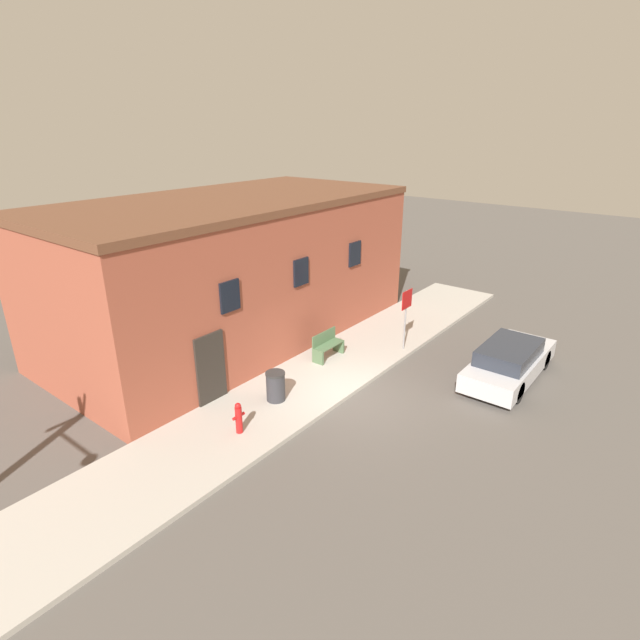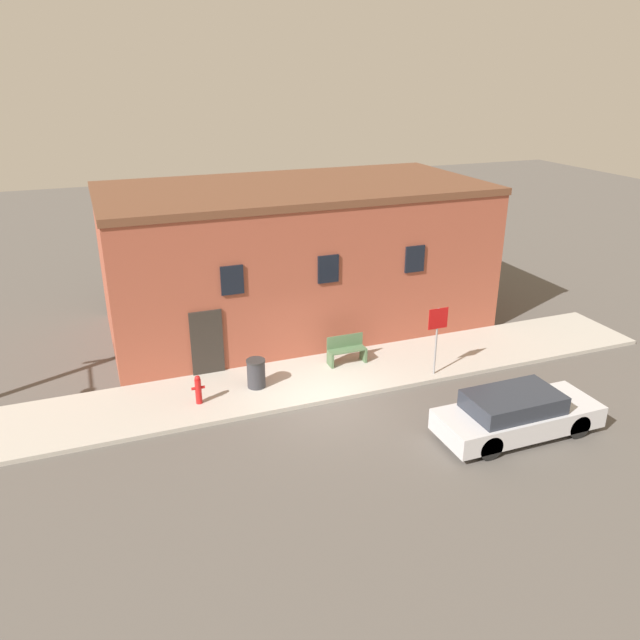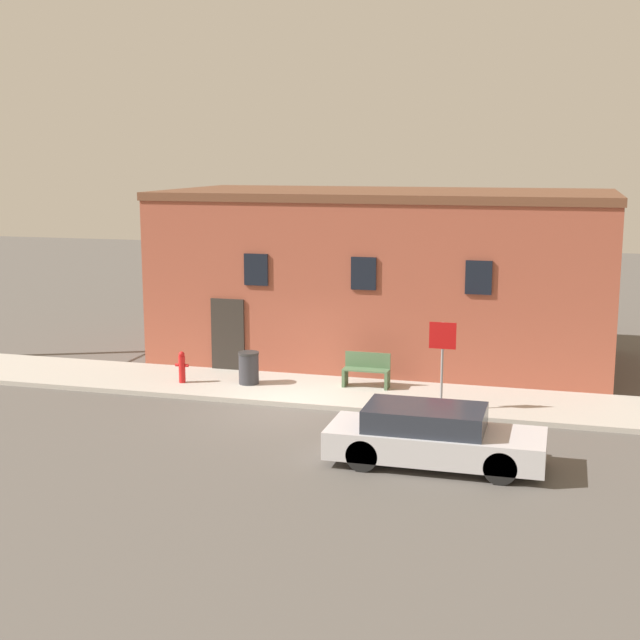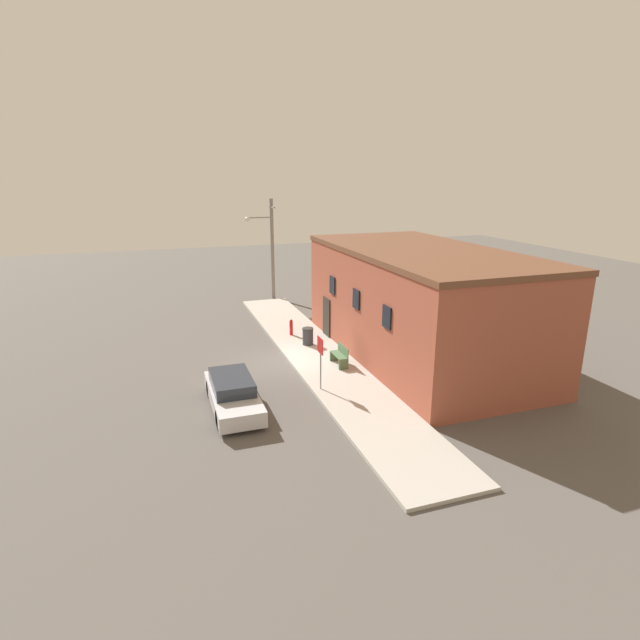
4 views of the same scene
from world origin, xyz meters
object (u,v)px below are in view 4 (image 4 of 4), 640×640
(parked_car, at_px, (233,393))
(stop_sign, at_px, (320,354))
(fire_hydrant, at_px, (291,327))
(trash_bin, at_px, (308,336))
(bench, at_px, (340,356))
(utility_pole, at_px, (270,245))

(parked_car, bearing_deg, stop_sign, 95.01)
(fire_hydrant, bearing_deg, trash_bin, 11.84)
(stop_sign, xyz_separation_m, trash_bin, (-5.40, 1.17, -1.08))
(bench, bearing_deg, utility_pole, 179.41)
(bench, bearing_deg, stop_sign, -37.45)
(stop_sign, height_order, bench, stop_sign)
(stop_sign, bearing_deg, parked_car, -84.99)
(utility_pole, bearing_deg, trash_bin, -3.65)
(fire_hydrant, distance_m, parked_car, 8.70)
(utility_pole, height_order, parked_car, utility_pole)
(fire_hydrant, bearing_deg, parked_car, -30.30)
(stop_sign, bearing_deg, fire_hydrant, 173.68)
(stop_sign, height_order, parked_car, stop_sign)
(trash_bin, xyz_separation_m, parked_car, (5.71, -4.77, 0.03))
(fire_hydrant, height_order, trash_bin, trash_bin)
(bench, bearing_deg, fire_hydrant, -169.49)
(trash_bin, bearing_deg, utility_pole, 176.35)
(fire_hydrant, relative_size, parked_car, 0.20)
(stop_sign, bearing_deg, utility_pole, 173.42)
(utility_pole, bearing_deg, bench, -0.59)
(trash_bin, bearing_deg, fire_hydrant, -168.16)
(bench, xyz_separation_m, trash_bin, (-3.16, -0.54, 0.01))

